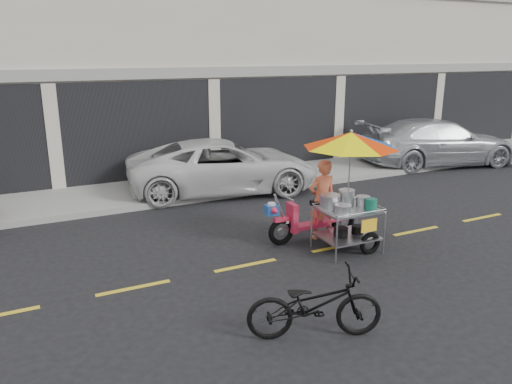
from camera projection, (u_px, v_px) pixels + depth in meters
name	position (u px, v px, depth m)	size (l,w,h in m)	color
ground	(338.00, 247.00, 9.75)	(90.00, 90.00, 0.00)	black
sidewalk	(228.00, 180.00, 14.47)	(45.00, 3.00, 0.15)	gray
shophouse_block	(242.00, 36.00, 18.93)	(36.00, 8.11, 10.40)	beige
centerline	(338.00, 247.00, 9.75)	(42.00, 0.10, 0.01)	gold
white_pickup	(224.00, 166.00, 13.42)	(2.36, 5.11, 1.42)	silver
silver_pickup	(438.00, 142.00, 16.60)	(2.15, 5.28, 1.53)	silver
near_bicycle	(315.00, 305.00, 6.56)	(0.63, 1.80, 0.95)	black
food_vendor_rig	(339.00, 173.00, 9.46)	(2.29, 1.87, 2.32)	black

